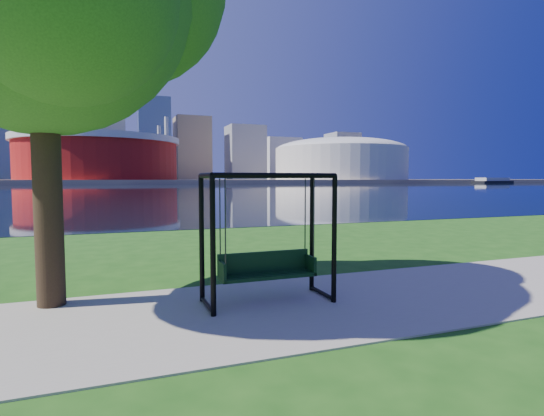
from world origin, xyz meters
TOP-DOWN VIEW (x-y plane):
  - ground at (0.00, 0.00)m, footprint 900.00×900.00m
  - path at (0.00, -0.50)m, footprint 120.00×4.00m
  - river at (0.00, 102.00)m, footprint 900.00×180.00m
  - far_bank at (0.00, 306.00)m, footprint 900.00×228.00m
  - stadium at (-10.00, 235.00)m, footprint 83.00×83.00m
  - arena at (135.00, 235.00)m, footprint 84.00×84.00m
  - skyline at (-4.27, 319.39)m, footprint 392.00×66.00m
  - swing at (-0.40, -0.06)m, footprint 2.40×1.05m
  - barge at (203.24, 178.32)m, footprint 32.38×15.22m

SIDE VIEW (x-z plane):
  - ground at x=0.00m, z-range 0.00..0.00m
  - river at x=0.00m, z-range 0.00..0.02m
  - path at x=0.00m, z-range 0.00..0.03m
  - far_bank at x=0.00m, z-range 0.00..2.00m
  - swing at x=-0.40m, z-range -0.04..2.41m
  - barge at x=203.24m, z-range -0.15..2.98m
  - stadium at x=-10.00m, z-range -1.77..30.23m
  - arena at x=135.00m, z-range 2.59..29.15m
  - skyline at x=-4.27m, z-range -12.36..84.14m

